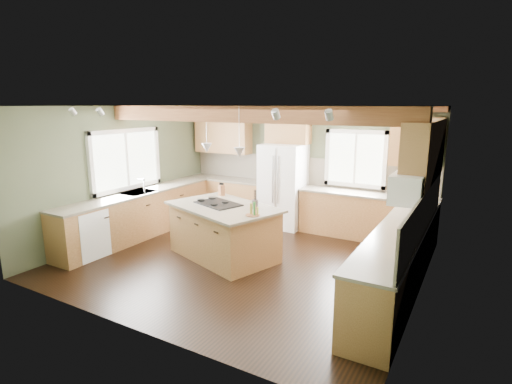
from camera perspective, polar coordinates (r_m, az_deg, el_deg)
The scene contains 37 objects.
floor at distance 6.98m, azimuth -1.71°, elevation -9.69°, with size 5.60×5.60×0.00m, color black.
ceiling at distance 6.47m, azimuth -1.86°, elevation 12.19°, with size 5.60×5.60×0.00m, color silver.
wall_back at distance 8.80m, azimuth 6.78°, elevation 3.66°, with size 5.60×5.60×0.00m, color #4A543B.
wall_left at distance 8.39m, azimuth -18.33°, elevation 2.70°, with size 5.00×5.00×0.00m, color #4A543B.
wall_right at distance 5.70m, azimuth 23.01°, elevation -2.05°, with size 5.00×5.00×0.00m, color #4A543B.
ceiling_beam at distance 6.45m, azimuth -1.95°, elevation 11.03°, with size 5.55×0.26×0.26m, color #5D2E1A.
soffit_trim at distance 8.60m, azimuth 6.73°, elevation 11.77°, with size 5.55×0.20×0.10m, color #5D2E1A.
backsplash_back at distance 8.80m, azimuth 6.73°, elevation 3.07°, with size 5.58×0.03×0.58m, color brown.
backsplash_right at distance 5.77m, azimuth 22.85°, elevation -2.79°, with size 0.03×3.70×0.58m, color brown.
base_cab_back_left at distance 9.54m, azimuth -4.01°, elevation -0.86°, with size 2.02×0.60×0.88m, color brown.
counter_back_left at distance 9.44m, azimuth -4.05°, elevation 1.86°, with size 2.06×0.64×0.04m, color #4D4639.
base_cab_back_right at distance 8.23m, azimuth 15.39°, elevation -3.43°, with size 2.62×0.60×0.88m, color brown.
counter_back_right at distance 8.12m, azimuth 15.57°, elevation -0.31°, with size 2.66×0.64×0.04m, color #4D4639.
base_cab_left at distance 8.39m, azimuth -16.30°, elevation -3.20°, with size 0.60×3.70×0.88m, color brown.
counter_left at distance 8.28m, azimuth -16.50°, elevation -0.13°, with size 0.64×3.74×0.04m, color #4D4639.
base_cab_right at distance 6.04m, azimuth 19.52°, elevation -9.55°, with size 0.60×3.70×0.88m, color brown.
counter_right at distance 5.89m, azimuth 19.84°, elevation -5.39°, with size 0.64×3.74×0.04m, color #4D4639.
upper_cab_back_left at distance 9.53m, azimuth -4.74°, elevation 8.31°, with size 1.40×0.35×0.90m, color brown.
upper_cab_over_fridge at distance 8.67m, azimuth 4.62°, elevation 9.24°, with size 0.96×0.35×0.70m, color brown.
upper_cab_right at distance 6.49m, azimuth 22.97°, elevation 5.47°, with size 0.35×2.20×0.90m, color brown.
upper_cab_back_corner at distance 7.94m, azimuth 21.94°, elevation 6.65°, with size 0.90×0.35×0.90m, color brown.
window_left at distance 8.37m, azimuth -18.10°, elevation 4.42°, with size 0.04×1.60×1.05m, color white.
window_back at distance 8.36m, azimuth 14.05°, elevation 4.66°, with size 1.10×0.04×1.00m, color white.
sink at distance 8.28m, azimuth -16.50°, elevation -0.10°, with size 0.50×0.65×0.03m, color #262628.
faucet at distance 8.12m, azimuth -15.68°, elevation 0.77°, with size 0.02×0.02×0.28m, color #B2B2B7.
dishwasher at distance 7.58m, azimuth -23.31°, elevation -5.46°, with size 0.60×0.60×0.84m, color white.
oven at distance 4.87m, azimuth 16.47°, elevation -14.90°, with size 0.60×0.72×0.84m, color white.
microwave at distance 5.62m, azimuth 20.95°, elevation 0.56°, with size 0.40×0.70×0.38m, color white.
pendant_left at distance 7.07m, azimuth -7.04°, elevation 6.28°, with size 0.18×0.18×0.16m, color #B2B2B7.
pendant_right at distance 6.36m, azimuth -2.40°, elevation 5.67°, with size 0.18×0.18×0.16m, color #B2B2B7.
refrigerator at distance 8.65m, azimuth 3.89°, elevation 0.88°, with size 0.90×0.74×1.80m, color white.
island at distance 7.02m, azimuth -4.62°, elevation -5.77°, with size 1.80×1.10×0.88m, color brown.
island_top at distance 6.89m, azimuth -4.69°, elevation -2.13°, with size 1.92×1.22×0.04m, color #4D4639.
cooktop at distance 7.00m, azimuth -5.43°, elevation -1.66°, with size 0.78×0.52×0.02m, color black.
knife_block at distance 7.65m, azimuth -4.95°, elevation 0.26°, with size 0.12×0.09×0.20m, color brown.
utensil_crock at distance 6.67m, azimuth -0.14°, elevation -1.76°, with size 0.11×0.11×0.14m, color #3A342F.
bottle_tray at distance 6.24m, azimuth -0.45°, elevation -2.42°, with size 0.23×0.23×0.21m, color brown, non-canonical shape.
Camera 1 is at (3.39, -5.51, 2.63)m, focal length 28.00 mm.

